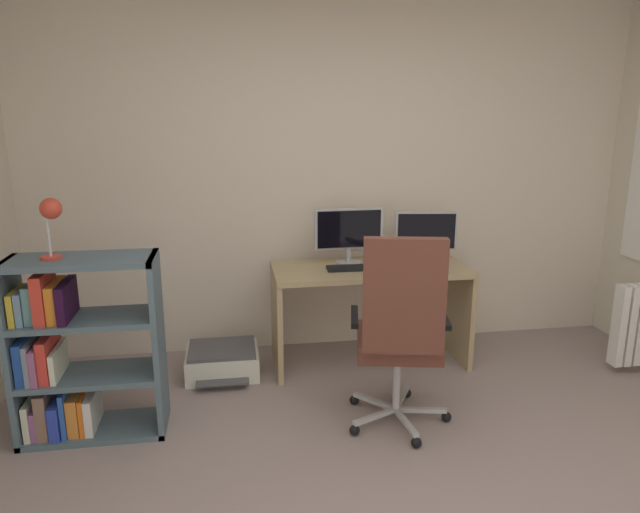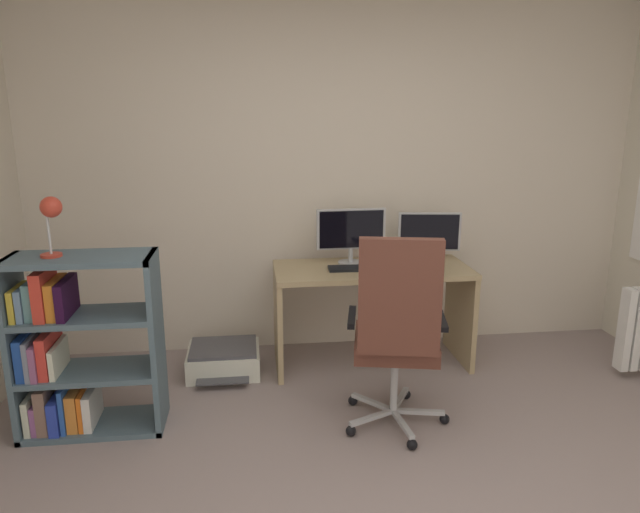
{
  "view_description": "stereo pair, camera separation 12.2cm",
  "coord_description": "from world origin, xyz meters",
  "views": [
    {
      "loc": [
        -0.78,
        -1.98,
        1.78
      ],
      "look_at": [
        -0.23,
        1.53,
        0.89
      ],
      "focal_mm": 32.35,
      "sensor_mm": 36.0,
      "label": 1
    },
    {
      "loc": [
        -0.66,
        -1.99,
        1.78
      ],
      "look_at": [
        -0.23,
        1.53,
        0.89
      ],
      "focal_mm": 32.35,
      "sensor_mm": 36.0,
      "label": 2
    }
  ],
  "objects": [
    {
      "name": "bookshelf",
      "position": [
        -1.68,
        1.15,
        0.48
      ],
      "size": [
        0.78,
        0.34,
        1.03
      ],
      "color": "#4B626E",
      "rests_on": "ground"
    },
    {
      "name": "office_chair",
      "position": [
        0.12,
        0.89,
        0.63
      ],
      "size": [
        0.63,
        0.62,
        1.16
      ],
      "color": "#B7BABC",
      "rests_on": "ground"
    },
    {
      "name": "monitor_secondary",
      "position": [
        0.62,
        1.95,
        0.92
      ],
      "size": [
        0.45,
        0.18,
        0.36
      ],
      "color": "#B2B5B7",
      "rests_on": "desk"
    },
    {
      "name": "monitor_main",
      "position": [
        0.05,
        1.95,
        0.96
      ],
      "size": [
        0.49,
        0.18,
        0.4
      ],
      "color": "#B2B5B7",
      "rests_on": "desk"
    },
    {
      "name": "desk",
      "position": [
        0.18,
        1.83,
        0.53
      ],
      "size": [
        1.37,
        0.6,
        0.72
      ],
      "color": "tan",
      "rests_on": "ground"
    },
    {
      "name": "computer_mouse",
      "position": [
        0.29,
        1.77,
        0.74
      ],
      "size": [
        0.07,
        0.11,
        0.03
      ],
      "primitive_type": "cube",
      "rotation": [
        0.0,
        0.0,
        -0.15
      ],
      "color": "black",
      "rests_on": "desk"
    },
    {
      "name": "desk_lamp",
      "position": [
        -1.7,
        1.15,
        1.26
      ],
      "size": [
        0.14,
        0.11,
        0.32
      ],
      "color": "#C53A29",
      "rests_on": "bookshelf"
    },
    {
      "name": "keyboard",
      "position": [
        0.03,
        1.78,
        0.73
      ],
      "size": [
        0.34,
        0.14,
        0.02
      ],
      "primitive_type": "cube",
      "rotation": [
        0.0,
        0.0,
        -0.04
      ],
      "color": "black",
      "rests_on": "desk"
    },
    {
      "name": "printer",
      "position": [
        -0.87,
        1.79,
        0.09
      ],
      "size": [
        0.49,
        0.5,
        0.19
      ],
      "color": "white",
      "rests_on": "ground"
    },
    {
      "name": "wall_back",
      "position": [
        0.0,
        2.29,
        1.32
      ],
      "size": [
        4.5,
        0.1,
        2.63
      ],
      "primitive_type": "cube",
      "color": "beige",
      "rests_on": "ground"
    }
  ]
}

